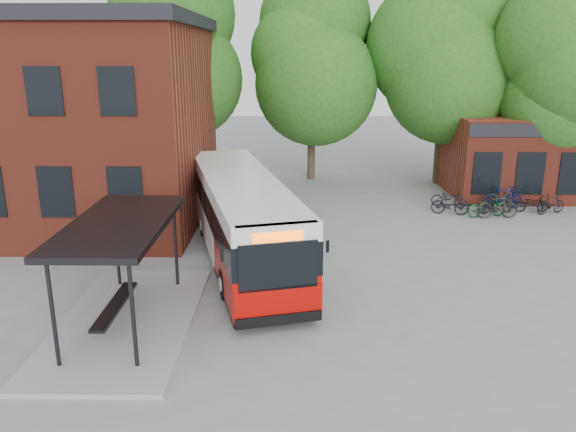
{
  "coord_description": "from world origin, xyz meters",
  "views": [
    {
      "loc": [
        -0.03,
        -14.71,
        7.04
      ],
      "look_at": [
        -0.19,
        2.48,
        2.0
      ],
      "focal_mm": 35.0,
      "sensor_mm": 36.0,
      "label": 1
    }
  ],
  "objects_px": {
    "bicycle_3": "(497,206)",
    "bicycle_6": "(532,203)",
    "bicycle_4": "(496,203)",
    "bicycle_0": "(449,198)",
    "bicycle_7": "(551,204)",
    "bus_shelter": "(123,273)",
    "city_bus": "(242,219)",
    "bicycle_2": "(487,206)",
    "bicycle_1": "(450,204)",
    "bicycle_5": "(503,197)"
  },
  "relations": [
    {
      "from": "bicycle_6",
      "to": "bicycle_0",
      "type": "bearing_deg",
      "value": 76.54
    },
    {
      "from": "bicycle_5",
      "to": "bicycle_3",
      "type": "bearing_deg",
      "value": 151.08
    },
    {
      "from": "bicycle_2",
      "to": "bicycle_4",
      "type": "height_order",
      "value": "bicycle_2"
    },
    {
      "from": "bicycle_1",
      "to": "bicycle_7",
      "type": "distance_m",
      "value": 4.58
    },
    {
      "from": "bicycle_4",
      "to": "bicycle_7",
      "type": "distance_m",
      "value": 2.42
    },
    {
      "from": "city_bus",
      "to": "bicycle_4",
      "type": "height_order",
      "value": "city_bus"
    },
    {
      "from": "bicycle_3",
      "to": "bicycle_4",
      "type": "distance_m",
      "value": 0.86
    },
    {
      "from": "city_bus",
      "to": "bus_shelter",
      "type": "bearing_deg",
      "value": -132.77
    },
    {
      "from": "bicycle_1",
      "to": "bicycle_3",
      "type": "xyz_separation_m",
      "value": [
        1.91,
        -0.59,
        0.06
      ]
    },
    {
      "from": "city_bus",
      "to": "bicycle_5",
      "type": "relative_size",
      "value": 6.21
    },
    {
      "from": "bicycle_4",
      "to": "bicycle_2",
      "type": "bearing_deg",
      "value": 118.91
    },
    {
      "from": "bicycle_3",
      "to": "bicycle_7",
      "type": "bearing_deg",
      "value": -78.11
    },
    {
      "from": "bus_shelter",
      "to": "bicycle_6",
      "type": "xyz_separation_m",
      "value": [
        15.37,
        11.11,
        -1.05
      ]
    },
    {
      "from": "bicycle_2",
      "to": "city_bus",
      "type": "bearing_deg",
      "value": 102.6
    },
    {
      "from": "bicycle_0",
      "to": "bicycle_7",
      "type": "height_order",
      "value": "bicycle_7"
    },
    {
      "from": "bicycle_1",
      "to": "bicycle_7",
      "type": "bearing_deg",
      "value": -73.98
    },
    {
      "from": "city_bus",
      "to": "bicycle_5",
      "type": "height_order",
      "value": "city_bus"
    },
    {
      "from": "bicycle_0",
      "to": "bicycle_6",
      "type": "bearing_deg",
      "value": -80.4
    },
    {
      "from": "bus_shelter",
      "to": "bicycle_0",
      "type": "distance_m",
      "value": 16.8
    },
    {
      "from": "bicycle_2",
      "to": "bus_shelter",
      "type": "bearing_deg",
      "value": 113.86
    },
    {
      "from": "bus_shelter",
      "to": "bicycle_3",
      "type": "height_order",
      "value": "bus_shelter"
    },
    {
      "from": "bicycle_4",
      "to": "bicycle_1",
      "type": "bearing_deg",
      "value": 82.57
    },
    {
      "from": "bicycle_4",
      "to": "bicycle_5",
      "type": "relative_size",
      "value": 0.95
    },
    {
      "from": "bicycle_5",
      "to": "bicycle_0",
      "type": "bearing_deg",
      "value": 81.19
    },
    {
      "from": "bicycle_0",
      "to": "bicycle_2",
      "type": "relative_size",
      "value": 0.89
    },
    {
      "from": "bicycle_4",
      "to": "bicycle_7",
      "type": "bearing_deg",
      "value": -105.25
    },
    {
      "from": "city_bus",
      "to": "bicycle_2",
      "type": "xyz_separation_m",
      "value": [
        10.34,
        5.25,
        -0.98
      ]
    },
    {
      "from": "bicycle_1",
      "to": "bus_shelter",
      "type": "bearing_deg",
      "value": 146.76
    },
    {
      "from": "bicycle_0",
      "to": "bicycle_6",
      "type": "relative_size",
      "value": 1.06
    },
    {
      "from": "bicycle_3",
      "to": "bicycle_6",
      "type": "relative_size",
      "value": 1.2
    },
    {
      "from": "bicycle_4",
      "to": "bicycle_6",
      "type": "height_order",
      "value": "bicycle_4"
    },
    {
      "from": "bus_shelter",
      "to": "bicycle_6",
      "type": "height_order",
      "value": "bus_shelter"
    },
    {
      "from": "bicycle_3",
      "to": "bicycle_6",
      "type": "distance_m",
      "value": 2.24
    },
    {
      "from": "bus_shelter",
      "to": "city_bus",
      "type": "xyz_separation_m",
      "value": [
        2.68,
        4.99,
        0.01
      ]
    },
    {
      "from": "bus_shelter",
      "to": "bicycle_0",
      "type": "relative_size",
      "value": 4.29
    },
    {
      "from": "bus_shelter",
      "to": "bicycle_2",
      "type": "distance_m",
      "value": 16.6
    },
    {
      "from": "bicycle_4",
      "to": "bicycle_3",
      "type": "bearing_deg",
      "value": 149.66
    },
    {
      "from": "bicycle_4",
      "to": "bicycle_6",
      "type": "distance_m",
      "value": 1.73
    },
    {
      "from": "bicycle_4",
      "to": "bicycle_7",
      "type": "xyz_separation_m",
      "value": [
        2.42,
        -0.07,
        0.01
      ]
    },
    {
      "from": "bus_shelter",
      "to": "bicycle_3",
      "type": "bearing_deg",
      "value": 36.74
    },
    {
      "from": "city_bus",
      "to": "bicycle_2",
      "type": "height_order",
      "value": "city_bus"
    },
    {
      "from": "bicycle_1",
      "to": "city_bus",
      "type": "bearing_deg",
      "value": 136.55
    },
    {
      "from": "bicycle_0",
      "to": "bicycle_2",
      "type": "distance_m",
      "value": 2.06
    },
    {
      "from": "bicycle_6",
      "to": "bicycle_2",
      "type": "bearing_deg",
      "value": 109.32
    },
    {
      "from": "bicycle_5",
      "to": "bicycle_2",
      "type": "bearing_deg",
      "value": 136.67
    },
    {
      "from": "bicycle_3",
      "to": "bicycle_7",
      "type": "relative_size",
      "value": 1.18
    },
    {
      "from": "bicycle_3",
      "to": "bus_shelter",
      "type": "bearing_deg",
      "value": 123.14
    },
    {
      "from": "city_bus",
      "to": "bicycle_4",
      "type": "distance_m",
      "value": 12.48
    },
    {
      "from": "bus_shelter",
      "to": "bicycle_7",
      "type": "height_order",
      "value": "bus_shelter"
    },
    {
      "from": "bus_shelter",
      "to": "bicycle_7",
      "type": "xyz_separation_m",
      "value": [
        16.08,
        10.76,
        -0.98
      ]
    }
  ]
}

